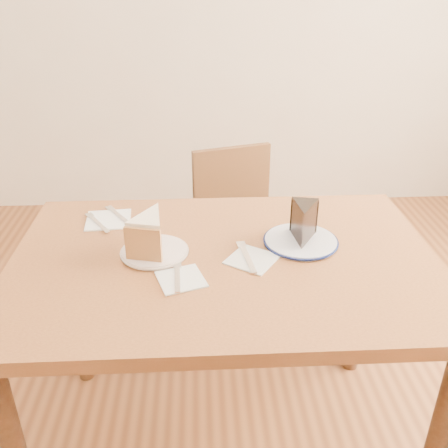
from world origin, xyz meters
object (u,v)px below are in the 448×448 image
at_px(chair_far, 242,237).
at_px(carrot_cake, 152,232).
at_px(chocolate_cake, 303,225).
at_px(table, 225,286).
at_px(plate_navy, 301,241).
at_px(plate_cream, 155,252).

xyz_separation_m(chair_far, carrot_cake, (-0.31, -0.60, 0.36)).
distance_m(chair_far, chocolate_cake, 0.70).
bearing_deg(table, chair_far, 80.55).
bearing_deg(table, plate_navy, 16.23).
xyz_separation_m(table, chocolate_cake, (0.23, 0.06, 0.16)).
distance_m(plate_navy, chocolate_cake, 0.06).
relative_size(chair_far, plate_cream, 4.39).
height_order(chair_far, plate_navy, chair_far).
relative_size(plate_navy, carrot_cake, 1.53).
relative_size(table, plate_navy, 5.70).
distance_m(plate_navy, carrot_cake, 0.44).
xyz_separation_m(table, plate_cream, (-0.20, 0.03, 0.10)).
distance_m(plate_cream, plate_navy, 0.43).
relative_size(carrot_cake, chocolate_cake, 1.25).
bearing_deg(chair_far, plate_cream, 47.05).
xyz_separation_m(plate_cream, plate_navy, (0.43, 0.04, 0.00)).
height_order(table, chair_far, chair_far).
bearing_deg(chocolate_cake, carrot_cake, 14.82).
height_order(table, plate_cream, plate_cream).
xyz_separation_m(plate_cream, carrot_cake, (-0.01, 0.02, 0.05)).
bearing_deg(carrot_cake, chair_far, 76.60).
bearing_deg(table, chocolate_cake, 14.91).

